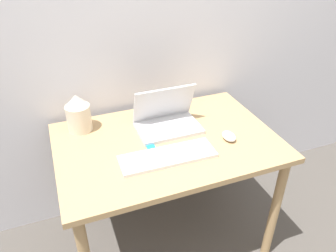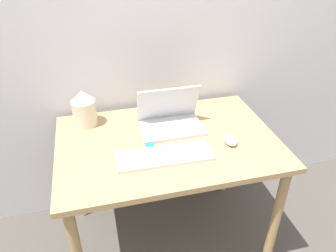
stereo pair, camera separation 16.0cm
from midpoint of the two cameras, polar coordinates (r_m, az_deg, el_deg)
The scene contains 7 objects.
wall_back at distance 1.86m, azimuth -0.98°, elevation 18.47°, with size 6.00×0.05×2.50m.
desk at distance 1.73m, azimuth 2.59°, elevation -5.13°, with size 1.12×0.75×0.74m.
laptop at distance 1.75m, azimuth 2.95°, elevation 1.11°, with size 0.33×0.23×0.23m.
keyboard at distance 1.55m, azimuth 2.38°, elevation -5.38°, with size 0.46×0.16×0.02m.
mouse at distance 1.68m, azimuth 13.50°, elevation -2.53°, with size 0.06×0.09×0.04m.
vase at distance 1.79m, azimuth -11.98°, elevation 2.99°, with size 0.13×0.13×0.21m.
mp3_player at distance 1.63m, azimuth -0.38°, elevation -3.44°, with size 0.04×0.06×0.01m.
Camera 2 is at (-0.34, -0.96, 1.69)m, focal length 35.00 mm.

